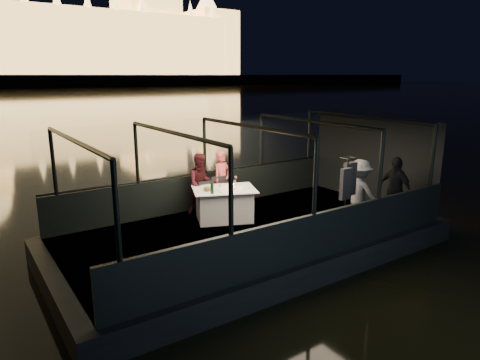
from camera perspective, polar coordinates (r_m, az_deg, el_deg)
boat_hull at (r=9.84m, az=1.33°, el=-9.27°), size 8.60×4.40×1.00m
boat_deck at (r=9.66m, az=1.34°, el=-6.65°), size 8.00×4.00×0.04m
gunwale_port at (r=11.13m, az=-4.63°, el=-1.37°), size 8.00×0.08×0.90m
gunwale_starboard at (r=8.06m, az=9.71°, el=-7.53°), size 8.00×0.08×0.90m
cabin_glass_port at (r=10.89m, az=-4.75°, el=4.48°), size 8.00×0.02×1.40m
cabin_glass_starboard at (r=7.72m, az=10.06°, el=0.45°), size 8.00×0.02×1.40m
cabin_roof_glass at (r=9.11m, az=1.42°, el=7.15°), size 8.00×4.00×0.02m
end_wall_fore at (r=7.79m, az=-23.39°, el=-3.81°), size 0.02×4.00×2.30m
end_wall_aft at (r=12.04m, az=17.09°, el=2.64°), size 0.02×4.00×2.30m
canopy_ribs at (r=9.32m, az=1.38°, el=0.11°), size 8.00×4.00×2.30m
dining_table_central at (r=10.13m, az=-2.11°, el=-3.25°), size 1.74×1.52×0.77m
chair_port_left at (r=10.41m, az=-4.13°, el=-2.44°), size 0.39×0.39×0.83m
chair_port_right at (r=10.61m, az=-2.24°, el=-2.10°), size 0.48×0.48×0.90m
coat_stand at (r=9.38m, az=13.96°, el=-1.79°), size 0.57×0.50×1.72m
person_woman_coral at (r=10.82m, az=-2.40°, el=-0.14°), size 0.62×0.49×1.52m
person_man_maroon at (r=10.53m, az=-5.15°, el=-0.58°), size 0.82×0.70×1.51m
passenger_stripe at (r=10.02m, az=15.66°, el=-1.19°), size 0.71×1.07×1.54m
passenger_dark at (r=10.58m, az=19.93°, el=-0.74°), size 0.42×0.92×1.54m
wine_bottle at (r=9.59m, az=-3.74°, el=-0.97°), size 0.08×0.08×0.34m
bread_basket at (r=9.88m, az=-4.35°, el=-1.20°), size 0.19×0.19×0.07m
amber_candle at (r=10.13m, az=-0.94°, el=-0.78°), size 0.06×0.06×0.09m
plate_near at (r=10.11m, az=0.79°, el=-1.00°), size 0.30×0.30×0.02m
plate_far at (r=9.92m, az=-3.50°, el=-1.32°), size 0.24×0.24×0.01m
wine_glass_white at (r=9.71m, az=-2.70°, el=-1.10°), size 0.07×0.07×0.20m
wine_glass_red at (r=10.35m, az=-0.57°, el=-0.15°), size 0.09×0.09×0.21m
wine_glass_empty at (r=9.94m, az=-0.76°, el=-0.73°), size 0.07×0.07×0.20m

